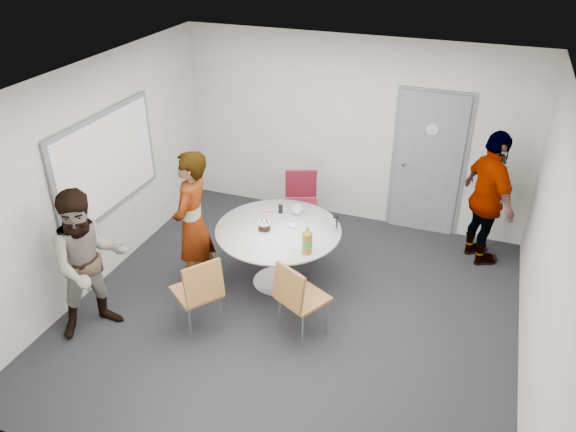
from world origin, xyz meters
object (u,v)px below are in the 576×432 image
at_px(door, 428,164).
at_px(chair_near_left, 200,289).
at_px(chair_near_right, 297,295).
at_px(chair_far, 301,197).
at_px(person_right, 488,199).
at_px(table, 280,237).
at_px(whiteboard, 107,163).
at_px(person_left, 89,263).
at_px(person_main, 193,224).

relative_size(door, chair_near_left, 2.20).
distance_m(chair_near_left, chair_near_right, 1.05).
distance_m(chair_far, person_right, 2.47).
bearing_deg(table, chair_far, 97.35).
distance_m(table, chair_far, 1.23).
bearing_deg(chair_near_right, whiteboard, -163.86).
xyz_separation_m(door, chair_far, (-1.59, -0.77, -0.43)).
height_order(whiteboard, person_left, whiteboard).
distance_m(chair_near_left, chair_far, 2.39).
xyz_separation_m(door, chair_near_right, (-0.91, -2.85, -0.45)).
distance_m(door, table, 2.48).
relative_size(chair_far, person_main, 0.53).
bearing_deg(person_main, person_right, 113.31).
height_order(door, person_main, door).
height_order(chair_near_right, person_main, person_main).
distance_m(whiteboard, chair_near_left, 2.03).
relative_size(door, person_main, 1.16).
bearing_deg(person_left, person_right, -14.76).
bearing_deg(table, person_left, -137.82).
distance_m(door, person_left, 4.61).
distance_m(door, whiteboard, 4.25).
xyz_separation_m(chair_far, person_left, (-1.46, -2.68, 0.27)).
bearing_deg(person_main, table, 108.23).
xyz_separation_m(door, chair_near_left, (-1.92, -3.13, -0.44)).
xyz_separation_m(chair_near_left, chair_near_right, (1.01, 0.28, -0.01)).
distance_m(whiteboard, table, 2.28).
bearing_deg(chair_near_left, person_right, -10.56).
bearing_deg(chair_far, door, -174.86).
bearing_deg(chair_near_left, person_main, 68.49).
bearing_deg(person_main, chair_near_left, 25.11).
bearing_deg(door, person_right, -33.20).
bearing_deg(table, person_right, 32.06).
height_order(door, person_right, door).
bearing_deg(person_main, whiteboard, -103.58).
bearing_deg(whiteboard, door, 32.66).
xyz_separation_m(chair_near_right, person_right, (1.77, 2.30, 0.33)).
xyz_separation_m(door, table, (-1.43, -1.99, -0.34)).
xyz_separation_m(whiteboard, person_right, (4.41, 1.73, -0.54)).
relative_size(whiteboard, chair_far, 1.96).
bearing_deg(person_right, chair_near_left, 100.67).
height_order(whiteboard, chair_near_left, whiteboard).
bearing_deg(chair_far, person_main, 44.38).
xyz_separation_m(table, chair_near_right, (0.52, -0.87, -0.10)).
xyz_separation_m(whiteboard, person_main, (1.19, -0.14, -0.54)).
height_order(door, whiteboard, door).
distance_m(whiteboard, chair_far, 2.63).
distance_m(chair_near_left, person_main, 0.90).
bearing_deg(chair_far, chair_near_right, 87.43).
bearing_deg(chair_near_left, door, 5.00).
height_order(whiteboard, chair_far, whiteboard).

